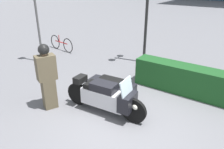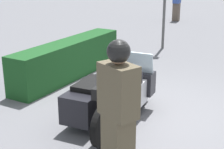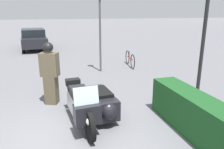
% 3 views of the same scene
% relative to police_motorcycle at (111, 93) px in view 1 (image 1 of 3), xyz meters
% --- Properties ---
extents(ground_plane, '(160.00, 160.00, 0.00)m').
position_rel_police_motorcycle_xyz_m(ground_plane, '(0.67, -0.56, -0.47)').
color(ground_plane, slate).
extents(police_motorcycle, '(2.47, 1.17, 1.17)m').
position_rel_police_motorcycle_xyz_m(police_motorcycle, '(0.00, 0.00, 0.00)').
color(police_motorcycle, black).
rests_on(police_motorcycle, ground).
extents(officer_rider, '(0.49, 0.59, 1.89)m').
position_rel_police_motorcycle_xyz_m(officer_rider, '(-1.47, -0.95, 0.52)').
color(officer_rider, brown).
rests_on(officer_rider, ground).
extents(hedge_bush_curbside, '(3.74, 0.64, 0.92)m').
position_rel_police_motorcycle_xyz_m(hedge_bush_curbside, '(1.64, 2.14, -0.01)').
color(hedge_bush_curbside, '#19471E').
rests_on(hedge_bush_curbside, ground).
extents(traffic_light_far, '(0.22, 0.28, 3.80)m').
position_rel_police_motorcycle_xyz_m(traffic_light_far, '(-4.67, 1.36, 1.99)').
color(traffic_light_far, '#4C4C4C').
rests_on(traffic_light_far, ground).
extents(bicycle_parked, '(1.80, 0.25, 0.78)m').
position_rel_police_motorcycle_xyz_m(bicycle_parked, '(-5.29, 3.07, -0.12)').
color(bicycle_parked, black).
rests_on(bicycle_parked, ground).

